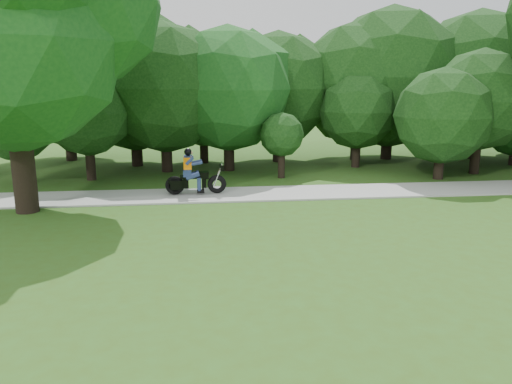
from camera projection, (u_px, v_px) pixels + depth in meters
name	position (u px, v px, depth m)	size (l,w,h in m)	color
ground	(459.00, 278.00, 10.23)	(100.00, 100.00, 0.00)	#355418
walkway	(345.00, 191.00, 17.97)	(60.00, 2.20, 0.06)	#A7A7A1
tree_line	(358.00, 88.00, 23.48)	(39.37, 11.94, 7.53)	black
big_tree_west	(11.00, 16.00, 14.40)	(8.64, 6.56, 9.96)	black
touring_motorcycle	(192.00, 178.00, 17.30)	(2.12, 0.62, 1.62)	black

